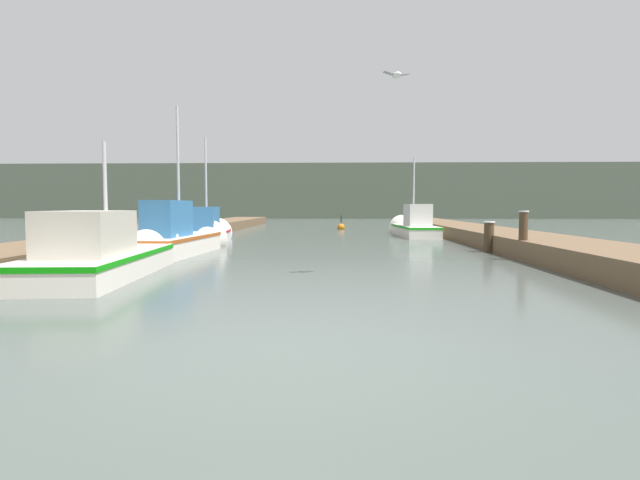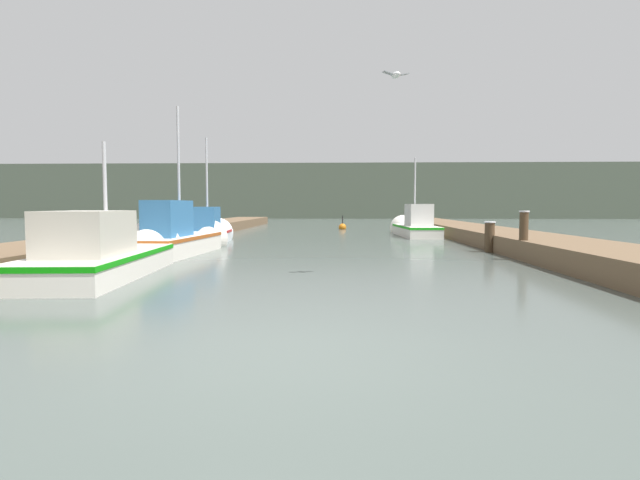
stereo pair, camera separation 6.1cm
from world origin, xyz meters
name	(u,v)px [view 1 (the left image)]	position (x,y,z in m)	size (l,w,h in m)	color
ground_plane	(283,352)	(0.00, 0.00, 0.00)	(200.00, 200.00, 0.00)	#47514C
dock_left	(169,234)	(-6.63, 16.00, 0.27)	(2.46, 40.00, 0.54)	brown
dock_right	(484,235)	(6.63, 16.00, 0.27)	(2.46, 40.00, 0.54)	brown
distant_shore_ridge	(334,193)	(0.00, 59.42, 3.14)	(120.00, 16.00, 6.28)	#4C5647
fishing_boat_0	(115,253)	(-4.40, 5.94, 0.41)	(2.17, 6.16, 3.38)	silver
fishing_boat_1	(182,237)	(-4.29, 10.33, 0.49)	(1.68, 5.63, 4.84)	silver
fishing_boat_2	(208,232)	(-4.61, 14.60, 0.43)	(1.93, 5.34, 4.54)	silver
fishing_boat_3	(412,226)	(4.19, 19.74, 0.45)	(1.75, 6.00, 4.20)	silver
mooring_piling_0	(523,235)	(5.52, 8.66, 0.67)	(0.26, 0.26, 1.34)	#473523
mooring_piling_1	(489,237)	(5.32, 11.01, 0.49)	(0.35, 0.35, 0.97)	#473523
channel_buoy	(341,227)	(0.74, 26.01, 0.14)	(0.47, 0.47, 0.97)	#BF6513
seagull_lead	(396,75)	(1.70, 5.25, 4.06)	(0.55, 0.31, 0.12)	white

